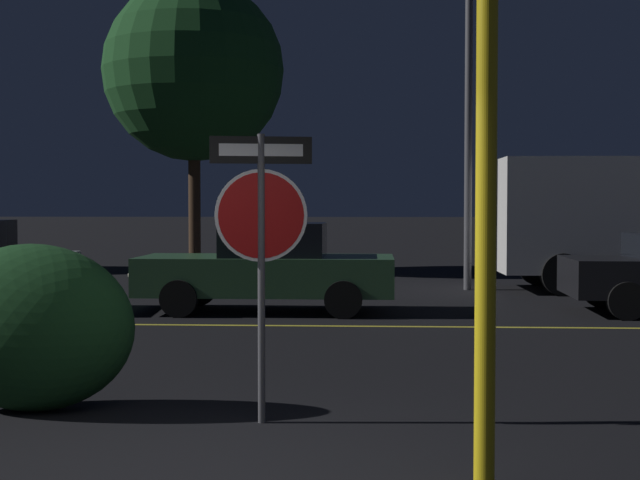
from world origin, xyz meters
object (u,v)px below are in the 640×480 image
Objects in this scene: stop_sign at (261,219)px; passing_car_2 at (268,268)px; yellow_pole_right at (486,222)px; hedge_bush_1 at (32,328)px; tree_0 at (194,71)px; delivery_truck at (634,217)px; street_lamp at (469,71)px.

stop_sign is 0.55× the size of passing_car_2.
hedge_bush_1 is (-3.62, 1.92, -0.95)m from yellow_pole_right.
yellow_pole_right is at bearing -27.97° from hedge_bush_1.
stop_sign is 17.18m from tree_0.
stop_sign is 13.30m from delivery_truck.
passing_car_2 is 0.78× the size of delivery_truck.
hedge_bush_1 is at bearing -37.49° from delivery_truck.
stop_sign is at bearing -29.69° from delivery_truck.
street_lamp is (3.75, 4.04, 3.85)m from passing_car_2.
hedge_bush_1 is at bearing 160.50° from stop_sign.
hedge_bush_1 is 14.17m from delivery_truck.
yellow_pole_right is at bearing -56.48° from stop_sign.
passing_car_2 is 0.56× the size of tree_0.
stop_sign reaches higher than passing_car_2.
hedge_bush_1 is 7.36m from passing_car_2.
street_lamp is (2.96, 11.60, 2.91)m from stop_sign.
street_lamp is (4.98, 11.30, 3.85)m from hedge_bush_1.
hedge_bush_1 is (-2.02, 0.30, -0.94)m from stop_sign.
stop_sign is 0.43× the size of delivery_truck.
delivery_truck is 11.82m from tree_0.
street_lamp is 0.87× the size of tree_0.
passing_car_2 is (1.23, 7.25, 0.01)m from hedge_bush_1.
street_lamp reaches higher than hedge_bush_1.
passing_car_2 is 0.64× the size of street_lamp.
street_lamp reaches higher than passing_car_2.
stop_sign reaches higher than hedge_bush_1.
passing_car_2 is at bearing -61.21° from delivery_truck.
street_lamp is (1.37, 13.22, 2.91)m from yellow_pole_right.
stop_sign is at bearing -77.07° from tree_0.
yellow_pole_right is 9.53m from passing_car_2.
stop_sign is at bearing -173.79° from passing_car_2.
yellow_pole_right is 0.60× the size of delivery_truck.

